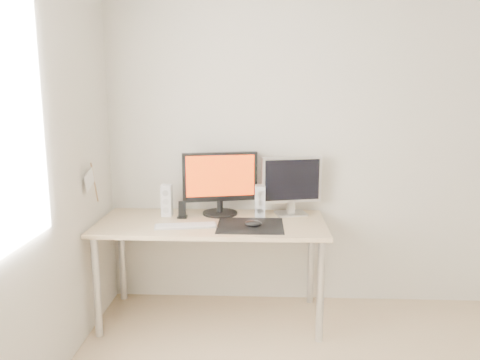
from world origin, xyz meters
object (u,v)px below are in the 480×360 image
object	(u,v)px
mouse	(253,224)
keyboard	(186,226)
phone_dock	(182,213)
speaker_right	(260,201)
desk	(211,232)
speaker_left	(167,200)
second_monitor	(291,183)
main_monitor	(220,181)

from	to	relation	value
mouse	keyboard	bearing A→B (deg)	-178.46
phone_dock	keyboard	bearing A→B (deg)	-74.97
keyboard	speaker_right	bearing A→B (deg)	29.40
phone_dock	speaker_right	bearing A→B (deg)	6.04
desk	keyboard	distance (m)	0.23
desk	speaker_right	distance (m)	0.42
speaker_right	speaker_left	bearing A→B (deg)	-179.43
second_monitor	phone_dock	world-z (taller)	second_monitor
main_monitor	desk	bearing A→B (deg)	-103.67
main_monitor	speaker_left	distance (m)	0.41
phone_dock	desk	bearing A→B (deg)	-21.59
second_monitor	mouse	bearing A→B (deg)	-129.01
desk	phone_dock	distance (m)	0.26
speaker_left	mouse	bearing A→B (deg)	-22.46
mouse	second_monitor	size ratio (longest dim) A/B	0.26
mouse	main_monitor	distance (m)	0.46
keyboard	phone_dock	bearing A→B (deg)	105.03
speaker_right	keyboard	size ratio (longest dim) A/B	0.53
main_monitor	speaker_right	distance (m)	0.33
speaker_left	main_monitor	bearing A→B (deg)	8.01
main_monitor	second_monitor	world-z (taller)	main_monitor
speaker_left	keyboard	distance (m)	0.35
main_monitor	speaker_left	size ratio (longest dim) A/B	2.35
speaker_left	speaker_right	distance (m)	0.68
speaker_right	phone_dock	distance (m)	0.57
mouse	speaker_right	size ratio (longest dim) A/B	0.51
second_monitor	keyboard	distance (m)	0.84
keyboard	phone_dock	size ratio (longest dim) A/B	3.50
speaker_left	second_monitor	bearing A→B (deg)	4.78
second_monitor	speaker_right	world-z (taller)	second_monitor
main_monitor	phone_dock	bearing A→B (deg)	-158.11
mouse	main_monitor	xyz separation A→B (m)	(-0.25, 0.32, 0.23)
mouse	desk	distance (m)	0.34
main_monitor	keyboard	distance (m)	0.46
desk	second_monitor	bearing A→B (deg)	20.67
main_monitor	keyboard	xyz separation A→B (m)	(-0.21, -0.33, -0.25)
desk	keyboard	bearing A→B (deg)	-139.49
second_monitor	phone_dock	distance (m)	0.83
speaker_left	phone_dock	bearing A→B (deg)	-23.51
mouse	speaker_left	size ratio (longest dim) A/B	0.51
mouse	speaker_right	bearing A→B (deg)	80.52
second_monitor	phone_dock	bearing A→B (deg)	-170.74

